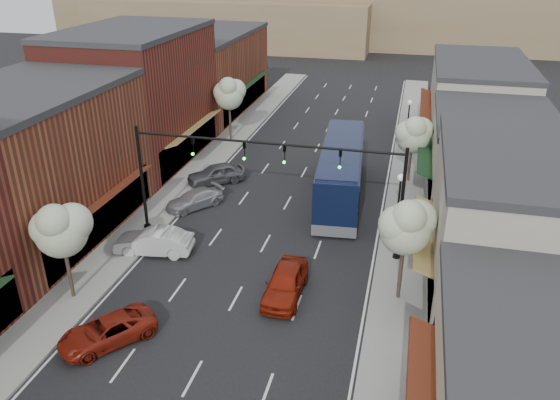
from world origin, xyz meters
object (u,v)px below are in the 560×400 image
Objects in this scene: lamp_post_near at (399,196)px; parked_car_c at (195,199)px; tree_left_far at (229,93)px; red_hatchback at (285,283)px; tree_left_near at (61,228)px; parked_car_a at (107,331)px; signal_mast_left at (176,166)px; coach_bus at (341,171)px; signal_mast_right at (361,184)px; tree_right_near at (407,225)px; lamp_post_far at (408,116)px; tree_right_far at (414,133)px; parked_car_d at (216,174)px; parked_car_b at (154,242)px.

lamp_post_near is 1.04× the size of parked_car_c.
red_hatchback is (10.73, -23.02, -3.82)m from tree_left_far.
parked_car_a is at bearing -36.82° from tree_left_near.
coach_bus is at bearing 40.95° from signal_mast_left.
coach_bus reaches higher than parked_car_c.
tree_right_near is (2.73, -4.05, -0.17)m from signal_mast_right.
tree_right_near is 1.40× the size of parked_car_c.
lamp_post_far reaches higher than red_hatchback.
signal_mast_left is 24.14m from lamp_post_far.
red_hatchback is at bearing -8.17° from parked_car_c.
parked_car_c is at bearing 174.90° from lamp_post_near.
tree_right_far is 17.03m from parked_car_c.
red_hatchback reaches higher than parked_car_d.
parked_car_c is (-14.00, 1.25, -2.39)m from lamp_post_near.
signal_mast_left reaches higher than tree_left_near.
parked_car_b is at bearing -84.32° from tree_left_far.
parked_car_b reaches higher than parked_car_c.
tree_left_near is 0.93× the size of tree_left_far.
lamp_post_far is 18.41m from parked_car_d.
parked_car_d is (-14.55, 12.31, -3.69)m from tree_right_near.
tree_left_near is at bearing -108.10° from signal_mast_left.
signal_mast_left is 11.46m from parked_car_a.
signal_mast_left reaches higher than red_hatchback.
lamp_post_near is (16.05, 10.56, -1.22)m from tree_left_near.
signal_mast_right reaches higher than tree_right_far.
tree_right_near is at bearing 9.11° from parked_car_c.
parked_car_d is (-1.49, 18.96, 0.14)m from parked_car_a.
signal_mast_right is 1.38× the size of tree_right_near.
signal_mast_left is 5.52m from parked_car_c.
parked_car_c is at bearing -36.99° from parked_car_d.
parked_car_b is at bearing 174.65° from tree_right_near.
signal_mast_right reaches higher than parked_car_a.
parked_car_a is at bearing -153.01° from tree_right_near.
lamp_post_far is at bearing 60.22° from tree_left_near.
tree_right_near reaches higher than lamp_post_near.
lamp_post_near is 18.35m from parked_car_a.
lamp_post_near is at bearing 10.56° from signal_mast_left.
signal_mast_right is 1.85× the size of lamp_post_near.
coach_bus reaches higher than parked_car_d.
lamp_post_far is (0.00, 17.50, 0.00)m from lamp_post_near.
tree_left_near is 26.00m from tree_left_far.
tree_left_near is at bearing -129.69° from tree_right_far.
lamp_post_far reaches higher than parked_car_a.
signal_mast_left is 9.13m from parked_car_d.
signal_mast_right is 1.85× the size of lamp_post_far.
signal_mast_left reaches higher than parked_car_c.
tree_left_far reaches higher than lamp_post_near.
parked_car_c is 4.50m from parked_car_d.
parked_car_a is at bearing -133.46° from lamp_post_near.
coach_bus is at bearing -140.25° from tree_right_far.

